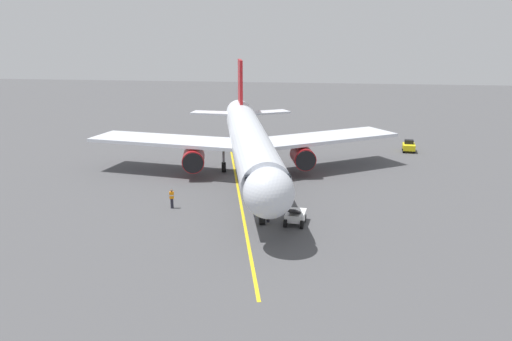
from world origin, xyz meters
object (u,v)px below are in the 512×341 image
belt_loader_portside (295,216)px  ground_crew_marshaller (268,211)px  airplane (249,141)px  tug_near_nose (409,146)px  ground_crew_wing_walker (172,198)px

belt_loader_portside → ground_crew_marshaller: bearing=-4.7°
airplane → tug_near_nose: airplane is taller
ground_crew_wing_walker → belt_loader_portside: bearing=167.8°
ground_crew_wing_walker → belt_loader_portside: size_ratio=0.37×
belt_loader_portside → ground_crew_wing_walker: bearing=-12.2°
ground_crew_marshaller → ground_crew_wing_walker: size_ratio=1.00×
airplane → tug_near_nose: 24.20m
ground_crew_marshaller → airplane: bearing=-74.3°
airplane → ground_crew_marshaller: (-3.58, 12.78, -3.12)m
airplane → ground_crew_marshaller: bearing=105.7°
ground_crew_wing_walker → tug_near_nose: size_ratio=0.71×
airplane → belt_loader_portside: 14.56m
airplane → tug_near_nose: bearing=-139.9°
airplane → belt_loader_portside: bearing=114.0°
ground_crew_marshaller → belt_loader_portside: (-2.20, 0.18, -0.17)m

